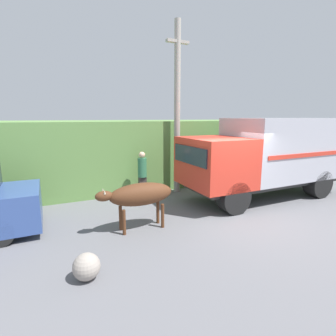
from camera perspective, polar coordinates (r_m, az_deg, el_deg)
The scene contains 8 objects.
ground_plane at distance 8.39m, azimuth 15.98°, elevation -10.33°, with size 60.00×60.00×0.00m, color slate.
hillside_embankment at distance 13.49m, azimuth -2.14°, elevation 4.28°, with size 32.00×5.54×2.83m.
building_backdrop at distance 11.08m, azimuth -19.76°, elevation 1.73°, with size 5.33×2.70×2.64m.
cargo_truck at distance 10.50m, azimuth 21.17°, elevation 2.90°, with size 6.46×2.36×2.96m.
brown_cow at distance 7.03m, azimuth -6.16°, elevation -5.86°, with size 2.09×0.61×1.28m.
pedestrian_on_hill at distance 9.74m, azimuth -5.62°, elevation -1.02°, with size 0.34×0.34×1.75m.
utility_pole at distance 10.38m, azimuth 2.01°, elevation 13.07°, with size 0.90×0.24×6.52m.
roadside_rock at distance 5.42m, azimuth -17.32°, elevation -19.81°, with size 0.51×0.51×0.51m.
Camera 1 is at (-5.25, -5.82, 2.99)m, focal length 28.00 mm.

